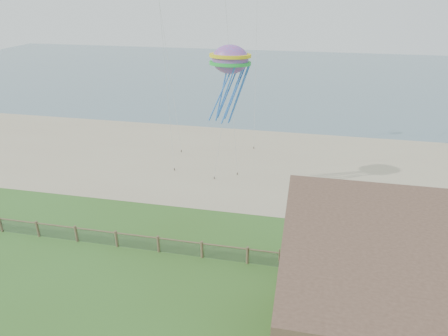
# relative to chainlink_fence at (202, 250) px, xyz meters

# --- Properties ---
(ground) EXTENTS (160.00, 160.00, 0.00)m
(ground) POSITION_rel_chainlink_fence_xyz_m (0.00, -6.00, -0.55)
(ground) COLOR #395E20
(ground) RESTS_ON ground
(sand_beach) EXTENTS (72.00, 20.00, 0.02)m
(sand_beach) POSITION_rel_chainlink_fence_xyz_m (0.00, 16.00, -0.55)
(sand_beach) COLOR tan
(sand_beach) RESTS_ON ground
(ocean) EXTENTS (160.00, 68.00, 0.02)m
(ocean) POSITION_rel_chainlink_fence_xyz_m (0.00, 60.00, -0.55)
(ocean) COLOR slate
(ocean) RESTS_ON ground
(chainlink_fence) EXTENTS (36.20, 0.20, 1.25)m
(chainlink_fence) POSITION_rel_chainlink_fence_xyz_m (0.00, 0.00, 0.00)
(chainlink_fence) COLOR brown
(chainlink_fence) RESTS_ON ground
(motel_deck) EXTENTS (15.00, 2.00, 0.50)m
(motel_deck) POSITION_rel_chainlink_fence_xyz_m (13.00, -1.00, -0.30)
(motel_deck) COLOR #4E382C
(motel_deck) RESTS_ON ground
(picnic_table) EXTENTS (2.24, 1.81, 0.87)m
(picnic_table) POSITION_rel_chainlink_fence_xyz_m (7.60, -1.00, -0.12)
(picnic_table) COLOR #4E382C
(picnic_table) RESTS_ON ground
(octopus_kite) EXTENTS (3.74, 3.28, 6.40)m
(octopus_kite) POSITION_rel_chainlink_fence_xyz_m (0.14, 8.61, 9.19)
(octopus_kite) COLOR #FF2864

